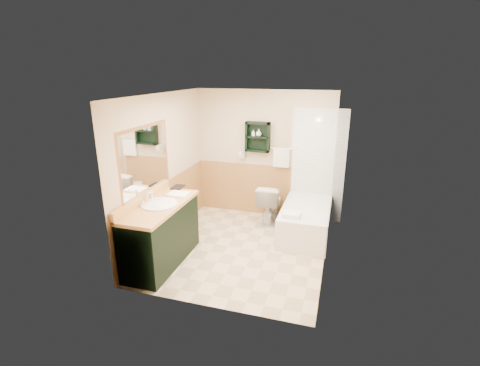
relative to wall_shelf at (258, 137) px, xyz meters
name	(u,v)px	position (x,y,z in m)	size (l,w,h in m)	color
floor	(241,248)	(0.10, -1.41, -1.55)	(3.00, 3.00, 0.00)	beige
back_wall	(264,154)	(0.10, 0.11, -0.35)	(2.60, 0.04, 2.40)	#F7E1C1
left_wall	(163,170)	(-1.22, -1.41, -0.35)	(0.04, 3.00, 2.40)	#F7E1C1
right_wall	(332,185)	(1.42, -1.41, -0.35)	(0.04, 3.00, 2.40)	#F7E1C1
ceiling	(241,93)	(0.10, -1.41, 0.87)	(2.60, 3.00, 0.04)	white
wainscot_left	(167,210)	(-1.19, -1.41, -1.05)	(2.98, 2.98, 1.00)	tan
wainscot_back	(263,190)	(0.10, 0.08, -1.05)	(2.58, 2.58, 1.00)	tan
mirror_frame	(145,160)	(-1.17, -1.96, -0.05)	(1.30, 1.30, 1.00)	#9B5A32
mirror_glass	(146,160)	(-1.17, -1.96, -0.05)	(1.20, 1.20, 0.90)	white
tile_right	(331,179)	(1.38, -0.66, -0.50)	(1.50, 1.50, 2.10)	white
tile_back	(318,167)	(1.13, 0.07, -0.50)	(0.95, 0.95, 2.10)	white
tile_accent	(334,127)	(1.37, -0.66, 0.35)	(1.50, 1.50, 0.10)	#134225
wall_shelf	(258,137)	(0.00, 0.00, 0.00)	(0.45, 0.15, 0.55)	black
hair_dryer	(242,154)	(-0.30, 0.02, -0.35)	(0.10, 0.24, 0.18)	silver
towel_bar	(282,149)	(0.45, 0.04, -0.20)	(0.40, 0.06, 0.40)	white
curtain_rod	(287,118)	(0.63, -0.66, 0.45)	(0.03, 0.03, 1.60)	silver
shower_curtain	(286,167)	(0.63, -0.48, -0.40)	(1.05, 1.05, 1.70)	beige
vanity	(162,234)	(-0.89, -2.14, -1.09)	(0.59, 1.45, 0.92)	black
bathtub	(306,220)	(1.03, -0.61, -1.29)	(0.79, 1.50, 0.53)	white
toilet	(270,203)	(0.32, -0.24, -1.19)	(0.41, 0.74, 0.73)	white
counter_towel	(179,194)	(-0.79, -1.72, -0.61)	(0.30, 0.24, 0.04)	white
vanity_book	(172,180)	(-1.06, -1.40, -0.51)	(0.18, 0.02, 0.24)	black
tub_towel	(291,215)	(0.84, -1.12, -0.99)	(0.27, 0.22, 0.07)	white
soap_bottle_a	(253,134)	(-0.08, -0.01, 0.04)	(0.05, 0.12, 0.05)	white
soap_bottle_b	(259,133)	(0.02, -0.01, 0.07)	(0.10, 0.13, 0.10)	white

